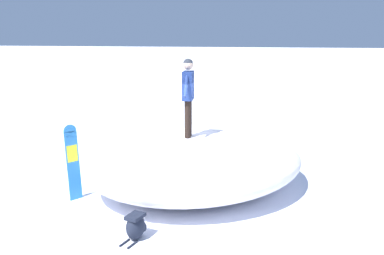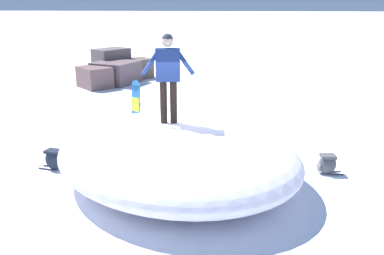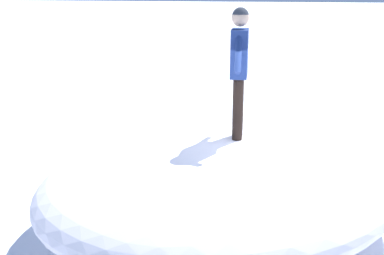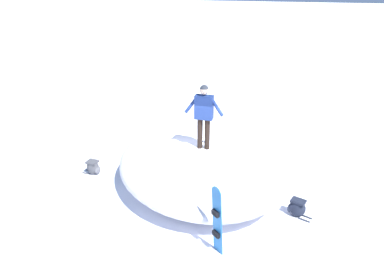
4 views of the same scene
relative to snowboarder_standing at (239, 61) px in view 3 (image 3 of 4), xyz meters
name	(u,v)px [view 3 (image 3 of 4)]	position (x,y,z in m)	size (l,w,h in m)	color
ground	(261,228)	(0.41, -0.18, -2.33)	(240.00, 240.00, 0.00)	white
snow_mound	(223,182)	(-0.17, -0.16, -1.70)	(5.29, 4.46, 1.26)	white
snowboarder_standing	(239,61)	(0.00, 0.00, 0.00)	(0.27, 1.06, 1.77)	black
backpack_near	(274,150)	(0.32, 2.63, -2.09)	(0.38, 0.64, 0.47)	#1E2333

